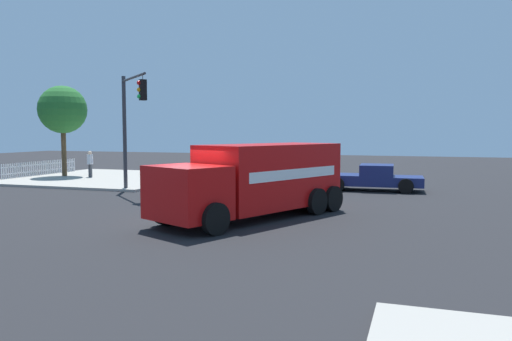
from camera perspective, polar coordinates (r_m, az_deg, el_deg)
ground_plane at (r=17.23m, az=-6.87°, el=-5.96°), size 100.00×100.00×0.00m
sidewalk_corner_near at (r=33.84m, az=-16.73°, el=-0.84°), size 11.18×11.18×0.14m
delivery_truck at (r=17.90m, az=0.06°, el=-1.00°), size 8.05×5.56×2.65m
traffic_light_secondary at (r=25.81m, az=-14.30°, el=6.30°), size 2.82×3.03×5.87m
pickup_navy at (r=26.86m, az=13.32°, el=-0.71°), size 2.46×5.29×1.38m
pedestrian_near_corner at (r=34.10m, az=-18.58°, el=0.91°), size 0.30×0.52×1.70m
picket_fence_run at (r=37.13m, az=-23.51°, el=0.29°), size 6.94×0.05×0.95m
shade_tree_near at (r=35.51m, az=-21.40°, el=6.51°), size 3.16×3.16×6.02m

